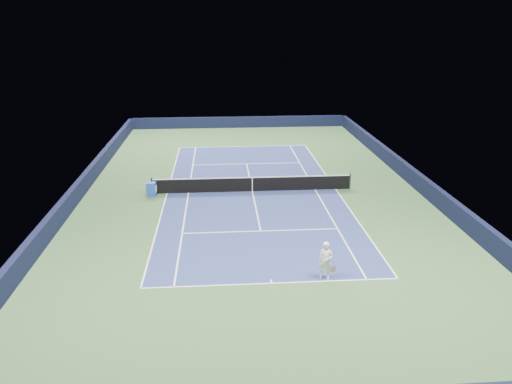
{
  "coord_description": "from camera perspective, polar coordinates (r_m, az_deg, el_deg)",
  "views": [
    {
      "loc": [
        -2.07,
        -30.43,
        10.67
      ],
      "look_at": [
        0.01,
        -3.0,
        1.0
      ],
      "focal_mm": 35.0,
      "sensor_mm": 36.0,
      "label": 1
    }
  ],
  "objects": [
    {
      "name": "center_mark_far",
      "position": [
        43.54,
        -1.49,
        5.19
      ],
      "size": [
        0.08,
        0.3,
        0.0
      ],
      "primitive_type": "cube",
      "color": "white",
      "rests_on": "ground"
    },
    {
      "name": "baseline_near",
      "position": [
        21.49,
        1.8,
        -10.38
      ],
      "size": [
        10.97,
        0.08,
        0.0
      ],
      "primitive_type": "cube",
      "color": "white",
      "rests_on": "ground"
    },
    {
      "name": "sideline_singles_right",
      "position": [
        32.83,
        6.76,
        0.28
      ],
      "size": [
        0.08,
        23.77,
        0.0
      ],
      "primitive_type": "cube",
      "color": "white",
      "rests_on": "ground"
    },
    {
      "name": "tennis_player",
      "position": [
        21.68,
        7.98,
        -7.78
      ],
      "size": [
        0.83,
        1.33,
        2.13
      ],
      "color": "white",
      "rests_on": "ground"
    },
    {
      "name": "sponsor_cube",
      "position": [
        32.02,
        -11.87,
        0.31
      ],
      "size": [
        0.63,
        0.56,
        0.89
      ],
      "color": "blue",
      "rests_on": "ground"
    },
    {
      "name": "ground",
      "position": [
        32.31,
        -0.42,
        0.09
      ],
      "size": [
        40.0,
        40.0,
        0.0
      ],
      "primitive_type": "plane",
      "color": "#31522C",
      "rests_on": "ground"
    },
    {
      "name": "sideline_doubles_left",
      "position": [
        32.42,
        -10.14,
        -0.14
      ],
      "size": [
        0.08,
        23.77,
        0.0
      ],
      "primitive_type": "cube",
      "color": "white",
      "rests_on": "ground"
    },
    {
      "name": "center_mark_near",
      "position": [
        21.62,
        1.75,
        -10.19
      ],
      "size": [
        0.08,
        0.3,
        0.0
      ],
      "primitive_type": "cube",
      "color": "white",
      "rests_on": "ground"
    },
    {
      "name": "wall_left",
      "position": [
        33.24,
        -19.38,
        0.51
      ],
      "size": [
        0.35,
        40.0,
        1.1
      ],
      "primitive_type": "cube",
      "color": "black",
      "rests_on": "ground"
    },
    {
      "name": "service_line_near",
      "position": [
        26.37,
        0.54,
        -4.48
      ],
      "size": [
        8.23,
        0.08,
        0.0
      ],
      "primitive_type": "cube",
      "color": "white",
      "rests_on": "ground"
    },
    {
      "name": "court_surface",
      "position": [
        32.31,
        -0.42,
        0.09
      ],
      "size": [
        10.97,
        23.77,
        0.01
      ],
      "primitive_type": "cube",
      "color": "navy",
      "rests_on": "ground"
    },
    {
      "name": "tennis_net",
      "position": [
        32.15,
        -0.42,
        0.94
      ],
      "size": [
        12.9,
        0.1,
        1.07
      ],
      "color": "black",
      "rests_on": "ground"
    },
    {
      "name": "sideline_singles_left",
      "position": [
        32.31,
        -7.72,
        -0.08
      ],
      "size": [
        0.08,
        23.77,
        0.0
      ],
      "primitive_type": "cube",
      "color": "white",
      "rests_on": "ground"
    },
    {
      "name": "service_line_far",
      "position": [
        38.4,
        -1.08,
        3.24
      ],
      "size": [
        8.23,
        0.08,
        0.0
      ],
      "primitive_type": "cube",
      "color": "white",
      "rests_on": "ground"
    },
    {
      "name": "wall_right",
      "position": [
        34.56,
        17.79,
        1.39
      ],
      "size": [
        0.35,
        40.0,
        1.1
      ],
      "primitive_type": "cube",
      "color": "black",
      "rests_on": "ground"
    },
    {
      "name": "baseline_far",
      "position": [
        43.68,
        -1.5,
        5.24
      ],
      "size": [
        10.97,
        0.08,
        0.0
      ],
      "primitive_type": "cube",
      "color": "white",
      "rests_on": "ground"
    },
    {
      "name": "center_service_line",
      "position": [
        32.31,
        -0.42,
        0.1
      ],
      "size": [
        0.08,
        12.8,
        0.0
      ],
      "primitive_type": "cube",
      "color": "white",
      "rests_on": "ground"
    },
    {
      "name": "sideline_doubles_right",
      "position": [
        33.12,
        9.09,
        0.34
      ],
      "size": [
        0.08,
        23.77,
        0.0
      ],
      "primitive_type": "cube",
      "color": "white",
      "rests_on": "ground"
    },
    {
      "name": "wall_far",
      "position": [
        51.3,
        -1.96,
        7.98
      ],
      "size": [
        22.0,
        0.35,
        1.1
      ],
      "primitive_type": "cube",
      "color": "black",
      "rests_on": "ground"
    }
  ]
}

